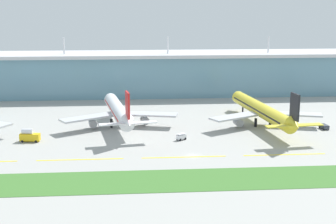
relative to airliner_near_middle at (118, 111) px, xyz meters
name	(u,v)px	position (x,y,z in m)	size (l,w,h in m)	color
ground_plane	(192,156)	(25.59, -41.64, -6.44)	(600.00, 600.00, 0.00)	#9E9E99
terminal_building	(167,73)	(25.59, 72.08, 5.60)	(288.00, 34.00, 32.68)	#6693A8
airliner_near_middle	(118,111)	(0.00, 0.00, 0.00)	(48.13, 59.45, 18.90)	white
airliner_far_middle	(262,111)	(59.62, -3.36, 0.01)	(48.48, 67.84, 18.90)	yellow
taxiway_stripe_mid_west	(80,160)	(-11.41, -42.88, -6.42)	(28.00, 0.70, 0.04)	yellow
taxiway_stripe_centre	(184,157)	(22.59, -42.88, -6.42)	(28.00, 0.70, 0.04)	yellow
taxiway_stripe_mid_east	(284,155)	(56.59, -42.88, -6.42)	(28.00, 0.70, 0.04)	yellow
grass_verge	(202,179)	(25.59, -63.87, -6.39)	(300.00, 18.00, 0.10)	#3D702D
baggage_cart	(181,137)	(23.82, -22.49, -5.18)	(3.98, 3.58, 2.48)	silver
fuel_truck	(29,136)	(-32.17, -20.38, -4.18)	(7.45, 3.41, 4.95)	gold
pushback_tug	(324,126)	(83.43, -10.89, -5.34)	(2.94, 4.64, 1.85)	#333842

